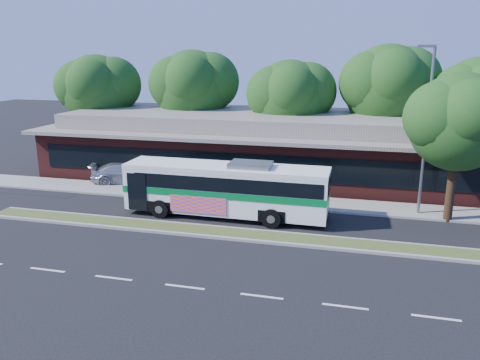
# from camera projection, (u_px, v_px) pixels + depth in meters

# --- Properties ---
(ground) EXTENTS (120.00, 120.00, 0.00)m
(ground) POSITION_uv_depth(u_px,v_px,m) (221.00, 239.00, 22.54)
(ground) COLOR black
(ground) RESTS_ON ground
(median_strip) EXTENTS (26.00, 1.10, 0.15)m
(median_strip) POSITION_uv_depth(u_px,v_px,m) (225.00, 233.00, 23.08)
(median_strip) COLOR #495624
(median_strip) RESTS_ON ground
(sidewalk) EXTENTS (44.00, 2.60, 0.12)m
(sidewalk) POSITION_uv_depth(u_px,v_px,m) (251.00, 199.00, 28.52)
(sidewalk) COLOR gray
(sidewalk) RESTS_ON ground
(parking_lot) EXTENTS (14.00, 12.00, 0.01)m
(parking_lot) POSITION_uv_depth(u_px,v_px,m) (34.00, 169.00, 36.11)
(parking_lot) COLOR black
(parking_lot) RESTS_ON ground
(plaza_building) EXTENTS (33.20, 11.20, 4.45)m
(plaza_building) POSITION_uv_depth(u_px,v_px,m) (271.00, 146.00, 34.15)
(plaza_building) COLOR #521C19
(plaza_building) RESTS_ON ground
(lamp_post) EXTENTS (0.93, 0.18, 9.07)m
(lamp_post) POSITION_uv_depth(u_px,v_px,m) (426.00, 127.00, 24.65)
(lamp_post) COLOR slate
(lamp_post) RESTS_ON ground
(tree_bg_a) EXTENTS (6.47, 5.80, 8.63)m
(tree_bg_a) POSITION_uv_depth(u_px,v_px,m) (102.00, 89.00, 38.61)
(tree_bg_a) COLOR black
(tree_bg_a) RESTS_ON ground
(tree_bg_b) EXTENTS (6.69, 6.00, 9.00)m
(tree_bg_b) POSITION_uv_depth(u_px,v_px,m) (198.00, 86.00, 37.60)
(tree_bg_b) COLOR black
(tree_bg_b) RESTS_ON ground
(tree_bg_c) EXTENTS (6.24, 5.60, 8.26)m
(tree_bg_c) POSITION_uv_depth(u_px,v_px,m) (295.00, 96.00, 34.94)
(tree_bg_c) COLOR black
(tree_bg_c) RESTS_ON ground
(tree_bg_d) EXTENTS (6.91, 6.20, 9.37)m
(tree_bg_d) POSITION_uv_depth(u_px,v_px,m) (394.00, 85.00, 34.03)
(tree_bg_d) COLOR black
(tree_bg_d) RESTS_ON ground
(transit_bus) EXTENTS (11.11, 2.69, 3.11)m
(transit_bus) POSITION_uv_depth(u_px,v_px,m) (227.00, 186.00, 25.24)
(transit_bus) COLOR white
(transit_bus) RESTS_ON ground
(sedan) EXTENTS (5.40, 3.46, 1.46)m
(sedan) POSITION_uv_depth(u_px,v_px,m) (129.00, 173.00, 32.11)
(sedan) COLOR #B1B2B9
(sedan) RESTS_ON ground
(sidewalk_tree) EXTENTS (5.55, 4.98, 7.78)m
(sidewalk_tree) POSITION_uv_depth(u_px,v_px,m) (466.00, 120.00, 23.56)
(sidewalk_tree) COLOR black
(sidewalk_tree) RESTS_ON ground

